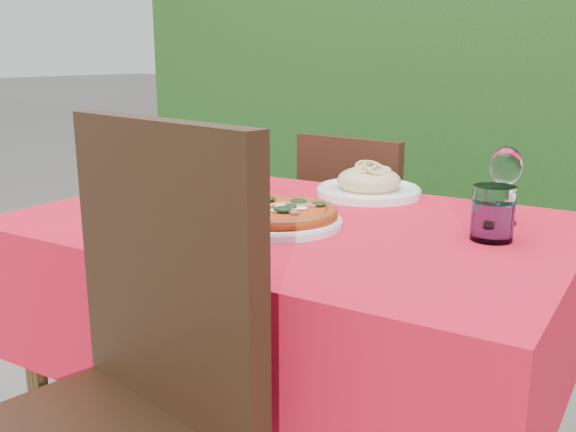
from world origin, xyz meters
The scene contains 10 objects.
hedge centered at (0.00, 1.55, 0.92)m, with size 3.20×0.55×1.78m.
dining_table centered at (0.00, 0.00, 0.60)m, with size 1.26×0.86×0.75m.
chair_near centered at (0.02, -0.60, 0.59)m, with size 0.55×0.55×1.02m.
chair_far centered at (-0.14, 0.70, 0.50)m, with size 0.44×0.44×0.87m.
pizza_plate centered at (0.01, -0.07, 0.77)m, with size 0.28×0.28×0.05m.
pasta_plate centered at (0.05, 0.33, 0.78)m, with size 0.28×0.28×0.08m.
water_glass centered at (0.45, 0.07, 0.80)m, with size 0.09×0.09×0.11m.
wine_glass centered at (0.43, 0.22, 0.87)m, with size 0.07×0.07×0.18m.
fork centered at (-0.27, -0.08, 0.75)m, with size 0.02×0.17×0.00m, color silver.
steel_ramekin centered at (-0.46, 0.20, 0.76)m, with size 0.08×0.08×0.03m, color #BBBBC2.
Camera 1 is at (0.76, -1.25, 1.12)m, focal length 40.00 mm.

